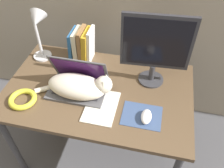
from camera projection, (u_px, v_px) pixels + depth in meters
name	position (u px, v px, depth m)	size (l,w,h in m)	color
desk	(99.00, 97.00, 1.56)	(1.18, 0.73, 0.71)	brown
laptop	(78.00, 84.00, 1.47)	(0.36, 0.23, 0.23)	#4C4C51
cat	(79.00, 86.00, 1.42)	(0.48, 0.19, 0.15)	beige
external_monitor	(156.00, 47.00, 1.38)	(0.41, 0.16, 0.47)	#333338
mousepad	(142.00, 116.00, 1.35)	(0.23, 0.18, 0.00)	#384C75
computer_mouse	(146.00, 117.00, 1.32)	(0.06, 0.10, 0.04)	silver
book_row	(82.00, 45.00, 1.64)	(0.16, 0.16, 0.25)	#285B93
desk_lamp	(38.00, 27.00, 1.53)	(0.17, 0.17, 0.40)	silver
cable_coil	(23.00, 99.00, 1.42)	(0.17, 0.17, 0.03)	gold
notepad	(101.00, 107.00, 1.39)	(0.18, 0.27, 0.01)	silver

